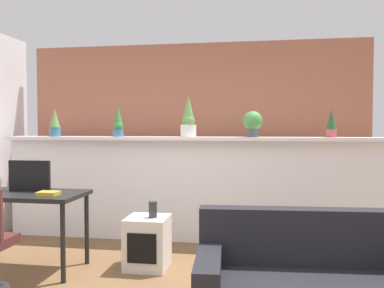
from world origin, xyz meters
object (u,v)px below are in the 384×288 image
Objects in this scene: potted_plant_0 at (55,123)px; potted_plant_3 at (253,123)px; potted_plant_4 at (331,123)px; potted_plant_1 at (118,123)px; potted_plant_2 at (188,119)px; book_on_desk at (48,193)px; side_cube_shelf at (147,242)px; vase_on_shelf at (153,210)px; tv_monitor at (30,176)px; desk at (26,201)px.

potted_plant_3 is at bearing 0.43° from potted_plant_0.
potted_plant_3 is 0.88m from potted_plant_4.
potted_plant_3 is at bearing -177.80° from potted_plant_4.
potted_plant_1 is 1.29× the size of potted_plant_3.
potted_plant_3 is (0.76, -0.05, -0.04)m from potted_plant_2.
potted_plant_4 is 3.09m from book_on_desk.
vase_on_shelf is (0.06, -0.01, 0.33)m from side_cube_shelf.
potted_plant_4 is at bearing 0.89° from potted_plant_0.
tv_monitor is (-3.03, -1.11, -0.52)m from potted_plant_4.
potted_plant_3 is at bearing -3.84° from potted_plant_2.
potted_plant_4 is at bearing 0.98° from potted_plant_1.
desk is (-1.38, -1.20, -0.81)m from potted_plant_2.
potted_plant_0 is 1.85× the size of book_on_desk.
potted_plant_0 is 1.95m from vase_on_shelf.
potted_plant_2 reaches higher than side_cube_shelf.
desk is 5.91× the size of book_on_desk.
potted_plant_1 is 2.08× the size of book_on_desk.
potted_plant_1 is 2.50m from potted_plant_4.
potted_plant_4 is at bearing 2.20° from potted_plant_3.
potted_plant_1 is 1.30m from tv_monitor.
desk is at bearing -158.58° from potted_plant_4.
potted_plant_4 reaches higher than tv_monitor.
potted_plant_0 is at bearing 105.46° from tv_monitor.
desk is (-3.02, -1.19, -0.76)m from potted_plant_4.
vase_on_shelf is at bearing -53.71° from potted_plant_1.
desk is 1.22m from vase_on_shelf.
tv_monitor reaches higher than side_cube_shelf.
potted_plant_2 reaches higher than potted_plant_4.
desk is at bearing -75.07° from potted_plant_0.
potted_plant_4 is 2.42m from side_cube_shelf.
potted_plant_0 is 0.31× the size of desk.
side_cube_shelf is at bearing -32.07° from potted_plant_0.
book_on_desk is (0.29, -0.11, 0.10)m from desk.
potted_plant_2 is 0.77m from potted_plant_3.
potted_plant_0 is 0.81× the size of tv_monitor.
desk is at bearing -82.20° from tv_monitor.
potted_plant_1 is at bearing -179.02° from potted_plant_4.
book_on_desk is (-2.73, -1.30, -0.65)m from potted_plant_4.
potted_plant_2 reaches higher than vase_on_shelf.
side_cube_shelf is at bearing -104.15° from potted_plant_2.
tv_monitor is (-0.53, -1.06, -0.53)m from potted_plant_1.
potted_plant_0 reaches higher than vase_on_shelf.
potted_plant_4 is 3.27m from tv_monitor.
side_cube_shelf is 2.69× the size of book_on_desk.
potted_plant_1 reaches higher than potted_plant_3.
side_cube_shelf is 3.16× the size of vase_on_shelf.
potted_plant_3 reaches higher than desk.
tv_monitor is (-2.15, -1.07, -0.53)m from potted_plant_3.
potted_plant_2 is at bearing 79.29° from vase_on_shelf.
book_on_desk reaches higher than vase_on_shelf.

